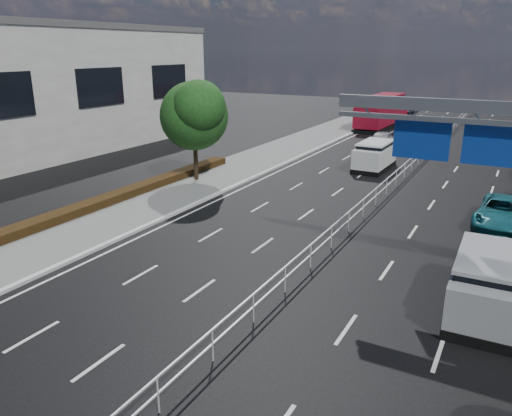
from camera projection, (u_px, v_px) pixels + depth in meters
The scene contains 11 objects.
ground at pixel (179, 393), 12.85m from camera, with size 160.00×160.00×0.00m, color black.
median_fence at pixel (393, 180), 31.54m from camera, with size 0.05×85.00×1.02m.
hedge_near at pixel (11, 233), 22.95m from camera, with size 1.00×36.00×0.44m, color black.
near_building at pixel (9, 94), 39.98m from camera, with size 12.00×38.00×10.00m, color #B7B1A4.
near_tree_back at pixel (194, 112), 31.90m from camera, with size 4.84×4.51×6.69m.
white_minivan at pixel (375, 156), 36.42m from camera, with size 2.13×4.76×2.05m.
red_bus at pixel (382, 111), 55.77m from camera, with size 3.21×11.90×3.53m.
near_car_silver at pixel (382, 139), 44.44m from camera, with size 1.81×4.51×1.54m, color #9B9EA2.
near_car_dark at pixel (408, 108), 68.03m from camera, with size 1.43×4.10×1.35m, color black.
silver_minivan at pixel (487, 284), 16.53m from camera, with size 2.21×5.04×2.08m.
parked_car_teal at pixel (503, 212), 24.78m from camera, with size 2.36×5.11×1.42m, color #196270.
Camera 1 is at (6.87, -8.54, 8.47)m, focal length 35.00 mm.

